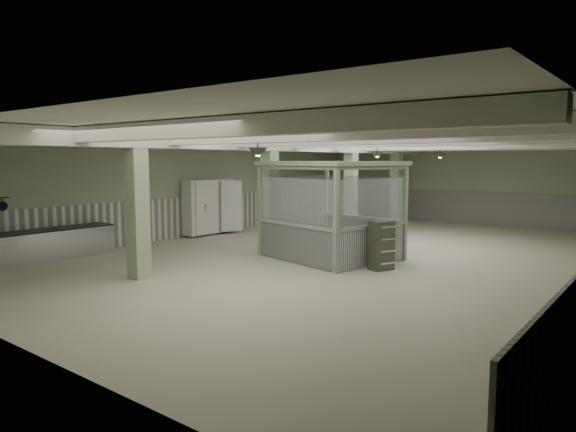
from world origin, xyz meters
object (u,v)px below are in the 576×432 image
Objects in this scene: guard_booth at (331,194)px; filing_cabinet at (381,245)px; walkin_cooler at (209,208)px; prep_counter at (19,248)px.

filing_cabinet is (1.98, -0.59, -1.25)m from guard_booth.
filing_cabinet is (8.33, -1.74, -0.39)m from walkin_cooler.
filing_cabinet is at bearing -11.78° from walkin_cooler.
walkin_cooler is 0.55× the size of guard_booth.
guard_booth is (6.26, 6.13, 1.44)m from prep_counter.
walkin_cooler is at bearing -176.93° from guard_booth.
walkin_cooler reaches higher than filing_cabinet.
guard_booth is (6.35, -1.15, 0.86)m from walkin_cooler.
prep_counter is 8.88m from guard_booth.
guard_booth reaches higher than walkin_cooler.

